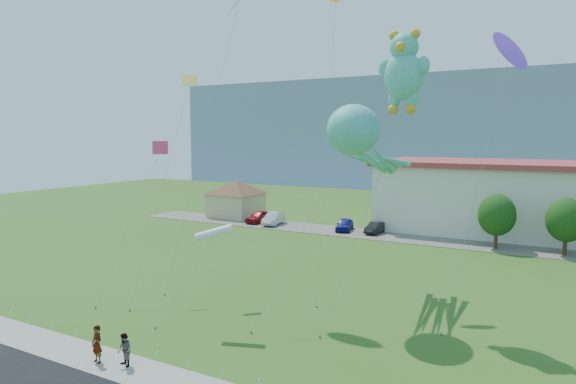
{
  "coord_description": "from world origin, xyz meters",
  "views": [
    {
      "loc": [
        16.64,
        -19.31,
        11.1
      ],
      "look_at": [
        1.19,
        8.0,
        7.66
      ],
      "focal_mm": 32.0,
      "sensor_mm": 36.0,
      "label": 1
    }
  ],
  "objects_px": {
    "pavilion": "(236,195)",
    "parked_car_red": "(259,217)",
    "teddy_bear_kite": "(404,70)",
    "octopus_kite": "(362,142)",
    "pedestrian_right": "(124,350)",
    "parked_car_blue": "(345,224)",
    "pedestrian_left": "(97,344)",
    "parked_car_black": "(375,228)",
    "parked_car_silver": "(274,218)"
  },
  "relations": [
    {
      "from": "parked_car_silver",
      "to": "parked_car_blue",
      "type": "xyz_separation_m",
      "value": [
        9.32,
        0.63,
        -0.06
      ]
    },
    {
      "from": "pedestrian_right",
      "to": "parked_car_red",
      "type": "height_order",
      "value": "pedestrian_right"
    },
    {
      "from": "teddy_bear_kite",
      "to": "pedestrian_right",
      "type": "bearing_deg",
      "value": -120.09
    },
    {
      "from": "parked_car_silver",
      "to": "parked_car_black",
      "type": "bearing_deg",
      "value": -6.25
    },
    {
      "from": "parked_car_blue",
      "to": "pedestrian_left",
      "type": "bearing_deg",
      "value": -97.65
    },
    {
      "from": "pavilion",
      "to": "parked_car_blue",
      "type": "distance_m",
      "value": 17.53
    },
    {
      "from": "teddy_bear_kite",
      "to": "pedestrian_left",
      "type": "bearing_deg",
      "value": -123.64
    },
    {
      "from": "parked_car_silver",
      "to": "teddy_bear_kite",
      "type": "bearing_deg",
      "value": -54.13
    },
    {
      "from": "octopus_kite",
      "to": "teddy_bear_kite",
      "type": "xyz_separation_m",
      "value": [
        2.43,
        0.67,
        4.46
      ]
    },
    {
      "from": "pedestrian_right",
      "to": "parked_car_red",
      "type": "relative_size",
      "value": 0.37
    },
    {
      "from": "parked_car_red",
      "to": "parked_car_silver",
      "type": "xyz_separation_m",
      "value": [
        2.43,
        -0.43,
        0.01
      ]
    },
    {
      "from": "parked_car_blue",
      "to": "teddy_bear_kite",
      "type": "xyz_separation_m",
      "value": [
        13.73,
        -23.24,
        14.39
      ]
    },
    {
      "from": "pedestrian_left",
      "to": "pedestrian_right",
      "type": "bearing_deg",
      "value": 19.47
    },
    {
      "from": "teddy_bear_kite",
      "to": "parked_car_red",
      "type": "bearing_deg",
      "value": 137.89
    },
    {
      "from": "parked_car_silver",
      "to": "parked_car_black",
      "type": "xyz_separation_m",
      "value": [
        13.02,
        0.78,
        -0.13
      ]
    },
    {
      "from": "pavilion",
      "to": "octopus_kite",
      "type": "xyz_separation_m",
      "value": [
        28.52,
        -26.34,
        7.68
      ]
    },
    {
      "from": "pedestrian_right",
      "to": "teddy_bear_kite",
      "type": "bearing_deg",
      "value": 77.71
    },
    {
      "from": "pavilion",
      "to": "parked_car_red",
      "type": "height_order",
      "value": "pavilion"
    },
    {
      "from": "parked_car_silver",
      "to": "parked_car_red",
      "type": "bearing_deg",
      "value": 160.2
    },
    {
      "from": "parked_car_blue",
      "to": "parked_car_black",
      "type": "bearing_deg",
      "value": -10.5
    },
    {
      "from": "pedestrian_right",
      "to": "teddy_bear_kite",
      "type": "height_order",
      "value": "teddy_bear_kite"
    },
    {
      "from": "pedestrian_right",
      "to": "parked_car_silver",
      "type": "relative_size",
      "value": 0.35
    },
    {
      "from": "pavilion",
      "to": "teddy_bear_kite",
      "type": "xyz_separation_m",
      "value": [
        30.95,
        -25.67,
        12.14
      ]
    },
    {
      "from": "pavilion",
      "to": "pedestrian_right",
      "type": "bearing_deg",
      "value": -61.33
    },
    {
      "from": "pedestrian_right",
      "to": "parked_car_black",
      "type": "relative_size",
      "value": 0.42
    },
    {
      "from": "pavilion",
      "to": "octopus_kite",
      "type": "relative_size",
      "value": 0.66
    },
    {
      "from": "pavilion",
      "to": "parked_car_silver",
      "type": "xyz_separation_m",
      "value": [
        7.9,
        -3.07,
        -2.2
      ]
    },
    {
      "from": "pedestrian_right",
      "to": "octopus_kite",
      "type": "distance_m",
      "value": 18.47
    },
    {
      "from": "pavilion",
      "to": "parked_car_silver",
      "type": "relative_size",
      "value": 1.99
    },
    {
      "from": "parked_car_blue",
      "to": "octopus_kite",
      "type": "distance_m",
      "value": 28.25
    },
    {
      "from": "parked_car_blue",
      "to": "octopus_kite",
      "type": "height_order",
      "value": "octopus_kite"
    },
    {
      "from": "pavilion",
      "to": "parked_car_blue",
      "type": "height_order",
      "value": "pavilion"
    },
    {
      "from": "pedestrian_left",
      "to": "parked_car_blue",
      "type": "relative_size",
      "value": 0.44
    },
    {
      "from": "octopus_kite",
      "to": "teddy_bear_kite",
      "type": "height_order",
      "value": "teddy_bear_kite"
    },
    {
      "from": "parked_car_red",
      "to": "octopus_kite",
      "type": "distance_m",
      "value": 34.52
    },
    {
      "from": "parked_car_blue",
      "to": "octopus_kite",
      "type": "relative_size",
      "value": 0.3
    },
    {
      "from": "pedestrian_left",
      "to": "teddy_bear_kite",
      "type": "xyz_separation_m",
      "value": [
        10.21,
        15.35,
        14.14
      ]
    },
    {
      "from": "pedestrian_right",
      "to": "parked_car_silver",
      "type": "distance_m",
      "value": 40.27
    },
    {
      "from": "pavilion",
      "to": "pedestrian_left",
      "type": "xyz_separation_m",
      "value": [
        20.74,
        -41.02,
        -2.0
      ]
    },
    {
      "from": "pedestrian_left",
      "to": "pavilion",
      "type": "bearing_deg",
      "value": 123.76
    },
    {
      "from": "parked_car_silver",
      "to": "parked_car_black",
      "type": "distance_m",
      "value": 13.05
    },
    {
      "from": "teddy_bear_kite",
      "to": "octopus_kite",
      "type": "bearing_deg",
      "value": -164.62
    },
    {
      "from": "parked_car_silver",
      "to": "parked_car_blue",
      "type": "height_order",
      "value": "parked_car_silver"
    },
    {
      "from": "teddy_bear_kite",
      "to": "parked_car_black",
      "type": "bearing_deg",
      "value": 113.21
    },
    {
      "from": "pedestrian_left",
      "to": "octopus_kite",
      "type": "bearing_deg",
      "value": 69.01
    },
    {
      "from": "parked_car_black",
      "to": "teddy_bear_kite",
      "type": "bearing_deg",
      "value": -65.41
    },
    {
      "from": "parked_car_red",
      "to": "teddy_bear_kite",
      "type": "height_order",
      "value": "teddy_bear_kite"
    },
    {
      "from": "parked_car_silver",
      "to": "parked_car_black",
      "type": "relative_size",
      "value": 1.21
    },
    {
      "from": "pavilion",
      "to": "pedestrian_right",
      "type": "relative_size",
      "value": 5.67
    },
    {
      "from": "pedestrian_left",
      "to": "teddy_bear_kite",
      "type": "bearing_deg",
      "value": 63.31
    }
  ]
}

